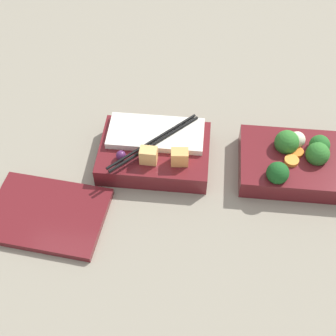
{
  "coord_description": "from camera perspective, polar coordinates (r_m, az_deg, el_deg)",
  "views": [
    {
      "loc": [
        0.04,
        0.56,
        0.67
      ],
      "look_at": [
        0.09,
        0.05,
        0.04
      ],
      "focal_mm": 50.0,
      "sensor_mm": 36.0,
      "label": 1
    }
  ],
  "objects": [
    {
      "name": "ground_plane",
      "position": [
        0.87,
        6.41,
        0.39
      ],
      "size": [
        3.0,
        3.0,
        0.0
      ],
      "primitive_type": "plane",
      "color": "gray"
    },
    {
      "name": "bento_tray_vegetable",
      "position": [
        0.87,
        15.3,
        0.9
      ],
      "size": [
        0.2,
        0.14,
        0.07
      ],
      "color": "maroon",
      "rests_on": "ground_plane"
    },
    {
      "name": "bento_tray_rice",
      "position": [
        0.85,
        -1.63,
        2.02
      ],
      "size": [
        0.2,
        0.15,
        0.07
      ],
      "color": "maroon",
      "rests_on": "ground_plane"
    },
    {
      "name": "bento_lid",
      "position": [
        0.82,
        -14.51,
        -5.48
      ],
      "size": [
        0.21,
        0.16,
        0.01
      ],
      "primitive_type": "cube",
      "rotation": [
        0.0,
        0.0,
        -0.1
      ],
      "color": "maroon",
      "rests_on": "ground_plane"
    }
  ]
}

